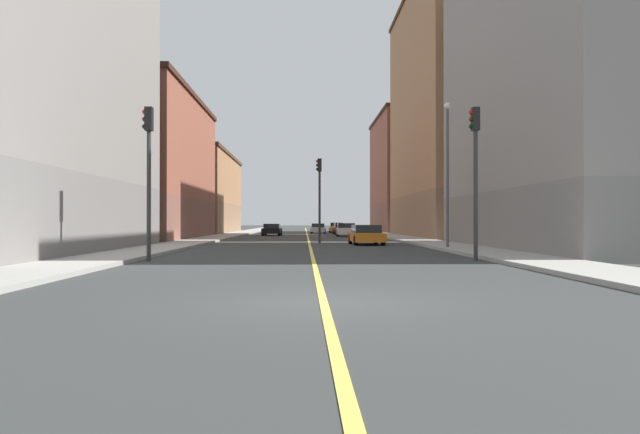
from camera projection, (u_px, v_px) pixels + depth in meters
name	position (u px, v px, depth m)	size (l,w,h in m)	color
ground_plane	(323.00, 302.00, 10.85)	(400.00, 400.00, 0.00)	#323434
sidewalk_left	(386.00, 235.00, 60.06)	(2.92, 168.00, 0.15)	#9E9B93
sidewalk_right	(229.00, 235.00, 59.60)	(2.92, 168.00, 0.15)	#9E9B93
lane_center_stripe	(307.00, 236.00, 59.83)	(0.16, 154.00, 0.01)	#E5D14C
building_left_near	(582.00, 63.00, 30.99)	(10.29, 20.86, 20.05)	slate
building_left_mid	(460.00, 114.00, 55.20)	(10.29, 23.18, 23.69)	#8F6B4F
building_left_far	(414.00, 174.00, 78.09)	(10.29, 18.43, 15.72)	brown
building_right_midblock	(137.00, 167.00, 49.17)	(10.29, 21.34, 12.30)	brown
building_right_distant	(191.00, 194.00, 72.81)	(10.29, 23.39, 10.02)	#8F6B4F
traffic_light_left_near	(475.00, 161.00, 22.34)	(0.40, 0.32, 5.95)	#2D2D2D
traffic_light_right_near	(148.00, 161.00, 21.99)	(0.40, 0.32, 5.89)	#2D2D2D
traffic_light_median_far	(319.00, 188.00, 40.36)	(0.40, 0.32, 5.92)	#2D2D2D
street_lamp_left_near	(447.00, 160.00, 30.71)	(0.36, 0.36, 7.72)	#4C4C51
car_orange	(366.00, 235.00, 37.62)	(2.09, 4.66, 1.29)	orange
car_black	(272.00, 230.00, 61.40)	(2.03, 4.47, 1.26)	black
car_white	(346.00, 230.00, 58.21)	(2.00, 4.20, 1.33)	white
car_yellow	(336.00, 228.00, 76.04)	(1.87, 4.06, 1.34)	gold
car_red	(341.00, 229.00, 67.19)	(1.90, 4.01, 1.28)	red
car_silver	(318.00, 229.00, 71.55)	(1.95, 4.00, 1.25)	silver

